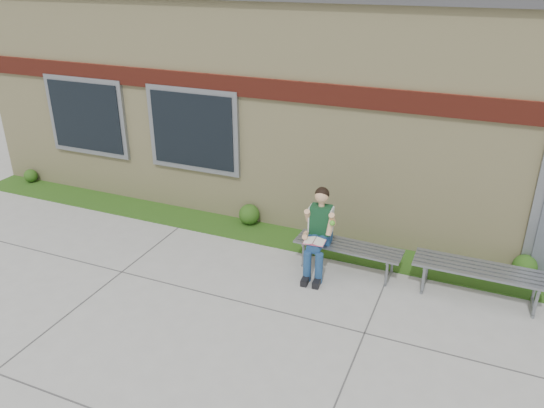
% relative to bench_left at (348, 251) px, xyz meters
% --- Properties ---
extents(ground, '(80.00, 80.00, 0.00)m').
position_rel_bench_left_xyz_m(ground, '(-0.33, -2.00, -0.34)').
color(ground, '#9E9E99').
rests_on(ground, ground).
extents(grass_strip, '(16.00, 0.80, 0.02)m').
position_rel_bench_left_xyz_m(grass_strip, '(-0.33, 0.60, -0.33)').
color(grass_strip, '#244F15').
rests_on(grass_strip, ground).
extents(school_building, '(16.20, 6.22, 4.20)m').
position_rel_bench_left_xyz_m(school_building, '(-0.33, 3.99, 1.76)').
color(school_building, beige).
rests_on(school_building, ground).
extents(bench_left, '(1.74, 0.54, 0.45)m').
position_rel_bench_left_xyz_m(bench_left, '(0.00, 0.00, 0.00)').
color(bench_left, slate).
rests_on(bench_left, ground).
extents(bench_right, '(1.93, 0.54, 0.50)m').
position_rel_bench_left_xyz_m(bench_right, '(2.00, 0.00, 0.04)').
color(bench_right, slate).
rests_on(bench_right, ground).
extents(girl, '(0.53, 0.87, 1.40)m').
position_rel_bench_left_xyz_m(girl, '(-0.44, -0.21, 0.37)').
color(girl, navy).
rests_on(girl, ground).
extents(shrub_west, '(0.29, 0.29, 0.29)m').
position_rel_bench_left_xyz_m(shrub_west, '(-7.61, 0.85, -0.18)').
color(shrub_west, '#244F15').
rests_on(shrub_west, grass_strip).
extents(shrub_mid, '(0.39, 0.39, 0.39)m').
position_rel_bench_left_xyz_m(shrub_mid, '(-2.15, 0.85, -0.13)').
color(shrub_mid, '#244F15').
rests_on(shrub_mid, grass_strip).
extents(shrub_east, '(0.37, 0.37, 0.37)m').
position_rel_bench_left_xyz_m(shrub_east, '(2.64, 0.85, -0.14)').
color(shrub_east, '#244F15').
rests_on(shrub_east, grass_strip).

